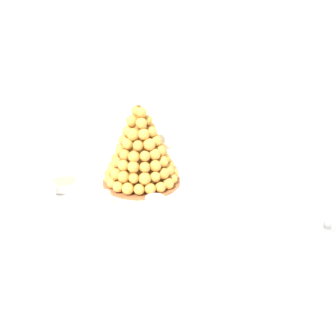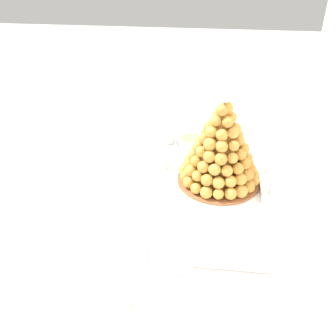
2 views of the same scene
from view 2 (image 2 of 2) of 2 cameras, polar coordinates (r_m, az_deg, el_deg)
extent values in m
cylinder|color=brown|center=(1.79, -7.37, -4.72)|extent=(0.04, 0.04, 0.77)
cylinder|color=brown|center=(1.77, 14.27, -6.13)|extent=(0.04, 0.04, 0.77)
cube|color=brown|center=(1.00, 1.63, -10.50)|extent=(1.41, 0.79, 0.02)
cube|color=white|center=(1.00, 1.64, -10.01)|extent=(1.47, 0.85, 0.00)
cube|color=white|center=(1.20, -19.61, -13.14)|extent=(1.47, 0.01, 0.30)
cube|color=white|center=(1.16, 23.75, -16.30)|extent=(1.47, 0.01, 0.30)
cube|color=white|center=(1.68, 3.85, 3.21)|extent=(0.01, 0.85, 0.30)
cube|color=white|center=(1.17, 4.43, -2.46)|extent=(0.67, 0.38, 0.01)
cube|color=white|center=(1.18, -4.86, -1.36)|extent=(0.67, 0.01, 0.02)
cube|color=white|center=(1.17, 13.82, -2.53)|extent=(0.67, 0.01, 0.02)
cube|color=white|center=(1.45, 5.11, 5.51)|extent=(0.01, 0.38, 0.02)
cube|color=white|center=(0.90, 3.36, -14.00)|extent=(0.01, 0.38, 0.02)
cylinder|color=white|center=(1.16, 4.43, -2.30)|extent=(0.35, 0.35, 0.00)
cylinder|color=brown|center=(1.18, 7.56, -1.76)|extent=(0.25, 0.25, 0.01)
cone|color=#AA6F2C|center=(1.11, 8.02, 3.65)|extent=(0.18, 0.18, 0.25)
sphere|color=gold|center=(1.08, 7.62, -3.91)|extent=(0.03, 0.03, 0.03)
sphere|color=gold|center=(1.09, 9.41, -3.84)|extent=(0.04, 0.04, 0.04)
sphere|color=gold|center=(1.10, 10.96, -3.48)|extent=(0.04, 0.04, 0.04)
sphere|color=#C58734|center=(1.13, 12.08, -2.81)|extent=(0.04, 0.04, 0.04)
sphere|color=#C78A36|center=(1.15, 12.67, -1.91)|extent=(0.04, 0.04, 0.04)
sphere|color=gold|center=(1.18, 12.70, -0.90)|extent=(0.04, 0.04, 0.04)
sphere|color=#C78A36|center=(1.21, 12.18, -0.04)|extent=(0.04, 0.04, 0.04)
sphere|color=gold|center=(1.23, 11.22, 0.72)|extent=(0.03, 0.03, 0.03)
sphere|color=gold|center=(1.25, 9.94, 1.36)|extent=(0.04, 0.04, 0.04)
sphere|color=gold|center=(1.25, 8.43, 1.66)|extent=(0.04, 0.04, 0.04)
sphere|color=#C88B37|center=(1.25, 6.87, 1.83)|extent=(0.04, 0.04, 0.04)
sphere|color=#C58835|center=(1.24, 5.35, 1.54)|extent=(0.03, 0.03, 0.03)
sphere|color=gold|center=(1.23, 4.05, 1.14)|extent=(0.03, 0.03, 0.03)
sphere|color=gold|center=(1.20, 3.07, 0.56)|extent=(0.03, 0.03, 0.03)
sphere|color=#C88B37|center=(1.17, 2.55, -0.25)|extent=(0.04, 0.04, 0.04)
sphere|color=gold|center=(1.15, 2.56, -1.21)|extent=(0.03, 0.03, 0.03)
sphere|color=gold|center=(1.12, 3.14, -2.14)|extent=(0.03, 0.03, 0.03)
sphere|color=gold|center=(1.10, 4.26, -3.08)|extent=(0.03, 0.03, 0.03)
sphere|color=#C68835|center=(1.08, 5.82, -3.69)|extent=(0.04, 0.04, 0.04)
sphere|color=gold|center=(1.08, 9.41, -2.02)|extent=(0.03, 0.03, 0.03)
sphere|color=gold|center=(1.10, 10.88, -1.67)|extent=(0.04, 0.04, 0.04)
sphere|color=#C68835|center=(1.12, 11.87, -1.00)|extent=(0.04, 0.04, 0.04)
sphere|color=#C58734|center=(1.15, 12.27, -0.13)|extent=(0.04, 0.04, 0.04)
sphere|color=#C48734|center=(1.18, 12.03, 0.67)|extent=(0.04, 0.04, 0.04)
sphere|color=#C68835|center=(1.20, 11.26, 1.48)|extent=(0.04, 0.04, 0.04)
sphere|color=#C58734|center=(1.22, 10.08, 2.20)|extent=(0.03, 0.03, 0.03)
sphere|color=gold|center=(1.23, 8.62, 2.58)|extent=(0.04, 0.04, 0.04)
sphere|color=#C88B37|center=(1.23, 7.05, 2.67)|extent=(0.04, 0.04, 0.04)
sphere|color=gold|center=(1.22, 5.56, 2.55)|extent=(0.04, 0.04, 0.04)
sphere|color=#C58734|center=(1.20, 4.31, 1.98)|extent=(0.04, 0.04, 0.04)
sphere|color=#C68835|center=(1.17, 3.48, 1.37)|extent=(0.04, 0.04, 0.04)
sphere|color=#C58734|center=(1.14, 3.19, 0.58)|extent=(0.03, 0.03, 0.03)
sphere|color=#C68935|center=(1.12, 3.51, -0.38)|extent=(0.04, 0.04, 0.04)
sphere|color=gold|center=(1.09, 4.45, -1.21)|extent=(0.03, 0.03, 0.03)
sphere|color=#C48734|center=(1.08, 5.90, -1.81)|extent=(0.04, 0.04, 0.04)
sphere|color=gold|center=(1.07, 7.64, -2.22)|extent=(0.04, 0.04, 0.04)
sphere|color=#C68935|center=(1.09, 10.49, -0.11)|extent=(0.03, 0.03, 0.03)
sphere|color=gold|center=(1.11, 11.51, 0.63)|extent=(0.04, 0.04, 0.04)
sphere|color=gold|center=(1.14, 11.75, 1.47)|extent=(0.04, 0.04, 0.04)
sphere|color=gold|center=(1.17, 11.25, 2.43)|extent=(0.03, 0.03, 0.03)
sphere|color=#C68835|center=(1.19, 10.11, 3.12)|extent=(0.04, 0.04, 0.04)
sphere|color=#C78A36|center=(1.20, 8.59, 3.56)|extent=(0.03, 0.03, 0.03)
sphere|color=gold|center=(1.20, 6.93, 3.60)|extent=(0.03, 0.03, 0.03)
sphere|color=gold|center=(1.19, 5.43, 3.28)|extent=(0.03, 0.03, 0.03)
sphere|color=gold|center=(1.16, 4.35, 2.74)|extent=(0.04, 0.04, 0.04)
sphere|color=gold|center=(1.13, 3.92, 1.99)|extent=(0.04, 0.04, 0.04)
sphere|color=#C58835|center=(1.10, 4.27, 1.03)|extent=(0.03, 0.03, 0.03)
sphere|color=#C78936|center=(1.08, 5.37, 0.16)|extent=(0.04, 0.04, 0.04)
sphere|color=gold|center=(1.07, 7.05, -0.22)|extent=(0.04, 0.04, 0.04)
sphere|color=#C78A36|center=(1.07, 8.89, -0.42)|extent=(0.03, 0.03, 0.03)
sphere|color=#C78A36|center=(1.10, 10.89, 1.99)|extent=(0.03, 0.03, 0.03)
sphere|color=#C88A36|center=(1.12, 11.26, 2.87)|extent=(0.04, 0.04, 0.04)
sphere|color=#C48634|center=(1.15, 10.75, 3.74)|extent=(0.03, 0.03, 0.03)
sphere|color=gold|center=(1.17, 9.53, 4.25)|extent=(0.04, 0.04, 0.04)
sphere|color=gold|center=(1.18, 7.95, 4.58)|extent=(0.04, 0.04, 0.04)
sphere|color=gold|center=(1.17, 6.38, 4.60)|extent=(0.03, 0.03, 0.03)
sphere|color=#C48734|center=(1.15, 5.17, 3.96)|extent=(0.03, 0.03, 0.03)
sphere|color=#C48734|center=(1.12, 4.67, 3.22)|extent=(0.04, 0.04, 0.04)
sphere|color=#C88B37|center=(1.09, 5.05, 2.46)|extent=(0.03, 0.03, 0.03)
sphere|color=#C78A36|center=(1.07, 6.26, 1.72)|extent=(0.04, 0.04, 0.04)
sphere|color=#C78936|center=(1.06, 7.99, 1.34)|extent=(0.04, 0.04, 0.04)
sphere|color=gold|center=(1.07, 9.71, 1.51)|extent=(0.03, 0.03, 0.03)
sphere|color=#C68835|center=(1.10, 10.72, 4.10)|extent=(0.03, 0.03, 0.03)
sphere|color=#C78A36|center=(1.13, 10.34, 5.00)|extent=(0.04, 0.04, 0.04)
sphere|color=gold|center=(1.15, 8.95, 5.54)|extent=(0.04, 0.04, 0.04)
sphere|color=#C88B37|center=(1.15, 7.20, 5.71)|extent=(0.03, 0.03, 0.03)
sphere|color=gold|center=(1.13, 5.83, 5.22)|extent=(0.03, 0.03, 0.03)
sphere|color=#C58835|center=(1.10, 5.46, 4.40)|extent=(0.03, 0.03, 0.03)
sphere|color=gold|center=(1.07, 6.35, 3.59)|extent=(0.04, 0.04, 0.04)
sphere|color=gold|center=(1.06, 8.12, 3.23)|extent=(0.03, 0.03, 0.03)
sphere|color=gold|center=(1.07, 9.86, 3.33)|extent=(0.03, 0.03, 0.03)
sphere|color=gold|center=(1.10, 10.14, 5.85)|extent=(0.04, 0.04, 0.04)
sphere|color=gold|center=(1.12, 9.13, 6.67)|extent=(0.04, 0.04, 0.04)
sphere|color=gold|center=(1.12, 7.45, 6.70)|extent=(0.04, 0.04, 0.04)
sphere|color=#C78A36|center=(1.10, 6.31, 6.16)|extent=(0.04, 0.04, 0.04)
sphere|color=gold|center=(1.07, 6.59, 5.44)|extent=(0.04, 0.04, 0.04)
sphere|color=#C88B37|center=(1.06, 8.13, 4.94)|extent=(0.03, 0.03, 0.03)
sphere|color=gold|center=(1.07, 9.75, 5.26)|extent=(0.03, 0.03, 0.03)
sphere|color=gold|center=(1.09, 9.44, 7.51)|extent=(0.04, 0.04, 0.04)
sphere|color=gold|center=(1.09, 7.70, 7.96)|extent=(0.04, 0.04, 0.04)
sphere|color=gold|center=(1.07, 7.22, 7.13)|extent=(0.03, 0.03, 0.03)
sphere|color=#C68835|center=(1.06, 9.02, 6.85)|extent=(0.03, 0.03, 0.03)
sphere|color=#C78936|center=(1.07, 8.83, 8.91)|extent=(0.04, 0.04, 0.04)
sphere|color=#C68835|center=(1.06, 8.10, 8.61)|extent=(0.03, 0.03, 0.03)
sphere|color=white|center=(1.05, 8.63, 10.59)|extent=(0.03, 0.03, 0.03)
cylinder|color=silver|center=(1.38, -0.15, 5.00)|extent=(0.06, 0.06, 0.05)
cylinder|color=brown|center=(1.38, -0.15, 4.48)|extent=(0.05, 0.05, 0.02)
cylinder|color=#8C603D|center=(1.38, -0.15, 5.15)|extent=(0.05, 0.05, 0.01)
sphere|color=brown|center=(1.37, -0.37, 5.57)|extent=(0.02, 0.02, 0.02)
cylinder|color=silver|center=(1.22, -1.02, 1.06)|extent=(0.05, 0.05, 0.05)
cylinder|color=brown|center=(1.23, -1.01, 0.54)|extent=(0.04, 0.04, 0.02)
cylinder|color=#8C603D|center=(1.22, -1.02, 1.21)|extent=(0.04, 0.04, 0.01)
sphere|color=brown|center=(1.21, -0.77, 1.53)|extent=(0.01, 0.01, 0.01)
cylinder|color=silver|center=(1.09, -1.50, -3.22)|extent=(0.06, 0.06, 0.05)
cylinder|color=brown|center=(1.10, -1.49, -3.78)|extent=(0.05, 0.05, 0.02)
cylinder|color=#8C603D|center=(1.09, -1.50, -3.06)|extent=(0.05, 0.05, 0.01)
sphere|color=brown|center=(1.09, -1.51, -2.44)|extent=(0.02, 0.02, 0.02)
cylinder|color=silver|center=(0.96, -2.78, -9.37)|extent=(0.06, 0.06, 0.05)
cylinder|color=brown|center=(0.97, -2.76, -9.93)|extent=(0.05, 0.05, 0.02)
cylinder|color=#8C603D|center=(0.96, -2.78, -9.20)|extent=(0.05, 0.05, 0.01)
sphere|color=brown|center=(0.94, -2.45, -9.11)|extent=(0.02, 0.02, 0.02)
cylinder|color=white|center=(1.37, 3.63, 4.08)|extent=(0.09, 0.09, 0.02)
cylinder|color=#F2CC59|center=(1.36, 3.64, 4.46)|extent=(0.08, 0.08, 0.00)
cylinder|color=white|center=(0.67, -3.25, -19.12)|extent=(0.14, 0.14, 0.16)
cylinder|color=brown|center=(0.71, -3.17, -23.81)|extent=(0.05, 0.05, 0.04)
cylinder|color=#9ED860|center=(0.72, -1.50, -21.91)|extent=(0.06, 0.05, 0.05)
cylinder|color=#E54C47|center=(0.73, -5.14, -21.42)|extent=(0.06, 0.05, 0.04)
cylinder|color=#F9A54C|center=(0.68, -1.66, -22.94)|extent=(0.06, 0.05, 0.05)
cylinder|color=brown|center=(0.71, -0.81, -19.99)|extent=(0.05, 0.05, 0.03)
cylinder|color=#E54C47|center=(0.71, -3.98, -19.87)|extent=(0.05, 0.05, 0.04)
cylinder|color=brown|center=(0.69, -5.57, -22.53)|extent=(0.06, 0.06, 0.05)
cylinder|color=yellow|center=(0.67, -1.71, -20.60)|extent=(0.07, 0.05, 0.07)
cylinder|color=#D199D8|center=(0.69, -2.44, -18.87)|extent=(0.06, 0.05, 0.06)
cylinder|color=#9ED860|center=(0.69, -4.97, -18.63)|extent=(0.07, 0.05, 0.06)
cylinder|color=yellow|center=(0.67, -4.30, -21.66)|extent=(0.06, 0.05, 0.06)
cylinder|color=#72B2E0|center=(0.67, -1.42, -18.15)|extent=(0.06, 0.05, 0.05)
cylinder|color=brown|center=(0.68, -3.31, -16.43)|extent=(0.06, 0.05, 0.04)
cylinder|color=#9ED860|center=(0.67, -6.63, -18.22)|extent=(0.06, 0.05, 0.05)
cylinder|color=#9ED860|center=(0.64, -2.92, -21.14)|extent=(0.07, 0.06, 0.06)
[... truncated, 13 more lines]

